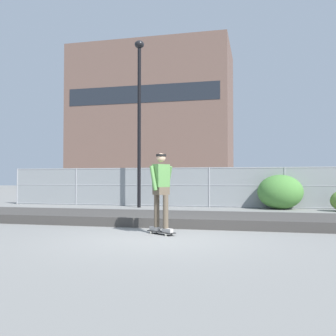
# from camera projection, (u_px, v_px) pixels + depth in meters

# --- Properties ---
(ground_plane) EXTENTS (120.00, 120.00, 0.00)m
(ground_plane) POSITION_uv_depth(u_px,v_px,m) (157.00, 238.00, 8.27)
(ground_plane) COLOR slate
(gravel_berm) EXTENTS (16.82, 2.67, 0.26)m
(gravel_berm) POSITION_uv_depth(u_px,v_px,m) (183.00, 219.00, 11.16)
(gravel_berm) COLOR #3D3A38
(gravel_berm) RESTS_ON ground_plane
(skateboard) EXTENTS (0.78, 0.60, 0.07)m
(skateboard) POSITION_uv_depth(u_px,v_px,m) (161.00, 232.00, 8.88)
(skateboard) COLOR black
(skateboard) RESTS_ON ground_plane
(skater) EXTENTS (0.66, 0.61, 1.85)m
(skater) POSITION_uv_depth(u_px,v_px,m) (161.00, 186.00, 8.91)
(skater) COLOR #B2ADA8
(skater) RESTS_ON skateboard
(chain_fence) EXTENTS (20.17, 0.06, 1.85)m
(chain_fence) POSITION_uv_depth(u_px,v_px,m) (209.00, 187.00, 17.42)
(chain_fence) COLOR gray
(chain_fence) RESTS_ON ground_plane
(street_lamp) EXTENTS (0.44, 0.44, 7.75)m
(street_lamp) POSITION_uv_depth(u_px,v_px,m) (139.00, 105.00, 17.44)
(street_lamp) COLOR black
(street_lamp) RESTS_ON ground_plane
(parked_car_near) EXTENTS (4.52, 2.20, 1.66)m
(parked_car_near) POSITION_uv_depth(u_px,v_px,m) (170.00, 188.00, 20.53)
(parked_car_near) COLOR black
(parked_car_near) RESTS_ON ground_plane
(parked_car_mid) EXTENTS (4.55, 2.27, 1.66)m
(parked_car_mid) POSITION_uv_depth(u_px,v_px,m) (285.00, 188.00, 19.51)
(parked_car_mid) COLOR #B7BABF
(parked_car_mid) RESTS_ON ground_plane
(library_building) EXTENTS (23.99, 13.32, 21.40)m
(library_building) POSITION_uv_depth(u_px,v_px,m) (154.00, 119.00, 59.37)
(library_building) COLOR brown
(library_building) RESTS_ON ground_plane
(shrub_left) EXTENTS (1.93, 1.58, 1.49)m
(shrub_left) POSITION_uv_depth(u_px,v_px,m) (280.00, 192.00, 16.30)
(shrub_left) COLOR #477F38
(shrub_left) RESTS_ON ground_plane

